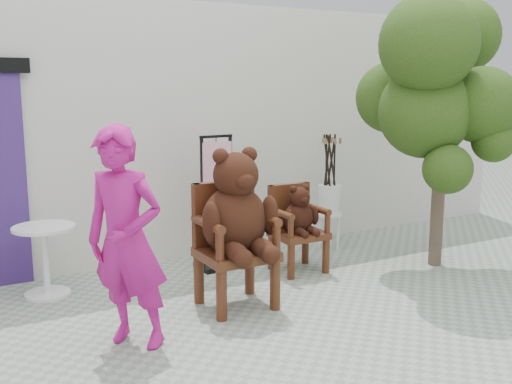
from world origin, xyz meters
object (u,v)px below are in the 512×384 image
(cafe_table, at_px, (45,252))
(stool_bucket, at_px, (330,199))
(chair_big, at_px, (236,219))
(display_stand, at_px, (217,218))
(tree, at_px, (436,84))
(person, at_px, (127,241))
(chair_small, at_px, (297,219))

(cafe_table, xyz_separation_m, stool_bucket, (3.47, 0.06, 0.20))
(cafe_table, bearing_deg, stool_bucket, 0.98)
(chair_big, bearing_deg, stool_bucket, 31.97)
(display_stand, relative_size, tree, 0.50)
(tree, bearing_deg, display_stand, 151.03)
(stool_bucket, bearing_deg, tree, -68.18)
(display_stand, distance_m, tree, 2.81)
(display_stand, bearing_deg, stool_bucket, -1.37)
(chair_big, height_order, display_stand, display_stand)
(person, relative_size, display_stand, 1.17)
(person, relative_size, cafe_table, 2.52)
(chair_small, height_order, cafe_table, chair_small)
(cafe_table, bearing_deg, chair_small, -11.25)
(chair_small, bearing_deg, cafe_table, 168.75)
(chair_big, distance_m, tree, 2.74)
(person, height_order, stool_bucket, person)
(person, bearing_deg, chair_small, 73.53)
(person, xyz_separation_m, display_stand, (1.52, 1.61, -0.30))
(cafe_table, height_order, tree, tree)
(chair_big, distance_m, cafe_table, 1.95)
(chair_big, xyz_separation_m, display_stand, (0.36, 1.16, -0.26))
(person, xyz_separation_m, cafe_table, (-0.35, 1.61, -0.45))
(chair_big, height_order, person, person)
(display_stand, xyz_separation_m, tree, (2.09, -1.15, 1.49))
(stool_bucket, bearing_deg, chair_small, -145.98)
(tree, bearing_deg, chair_small, 154.55)
(display_stand, bearing_deg, cafe_table, 176.26)
(chair_big, distance_m, stool_bucket, 2.31)
(cafe_table, bearing_deg, chair_big, -37.61)
(person, height_order, display_stand, person)
(chair_big, distance_m, person, 1.25)
(cafe_table, bearing_deg, display_stand, -0.11)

